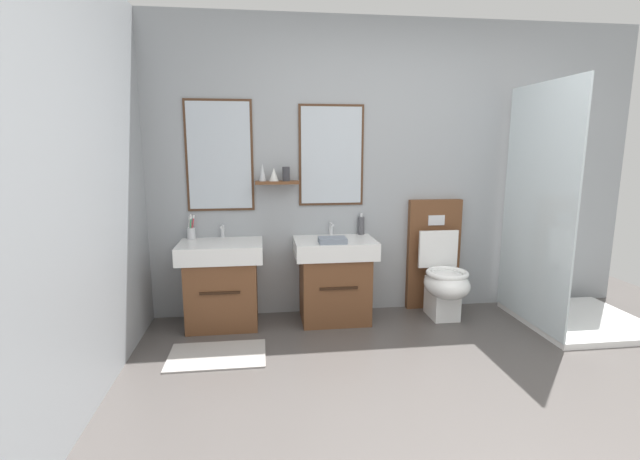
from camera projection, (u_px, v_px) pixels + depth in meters
ground_plane at (492, 449)px, 2.29m from camera, size 5.62×5.30×0.10m
wall_back at (388, 169)px, 3.99m from camera, size 4.42×0.27×2.53m
wall_left at (4, 198)px, 1.79m from camera, size 0.12×4.10×2.53m
bath_mat at (217, 355)px, 3.20m from camera, size 0.68×0.44×0.01m
vanity_sink_left at (222, 281)px, 3.71m from camera, size 0.67×0.49×0.70m
tap_on_left_sink at (222, 230)px, 3.82m from camera, size 0.03×0.13×0.11m
vanity_sink_right at (334, 277)px, 3.83m from camera, size 0.67×0.49×0.70m
tap_on_right_sink at (331, 227)px, 3.93m from camera, size 0.03×0.13×0.11m
toilet at (440, 273)px, 3.95m from camera, size 0.48×0.62×1.00m
toothbrush_cup at (191, 232)px, 3.78m from camera, size 0.07×0.07×0.21m
soap_dispenser at (361, 225)px, 3.96m from camera, size 0.06×0.06×0.19m
folded_hand_towel at (332, 240)px, 3.62m from camera, size 0.22×0.16×0.04m
shower_tray at (564, 278)px, 3.70m from camera, size 0.96×0.95×1.95m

